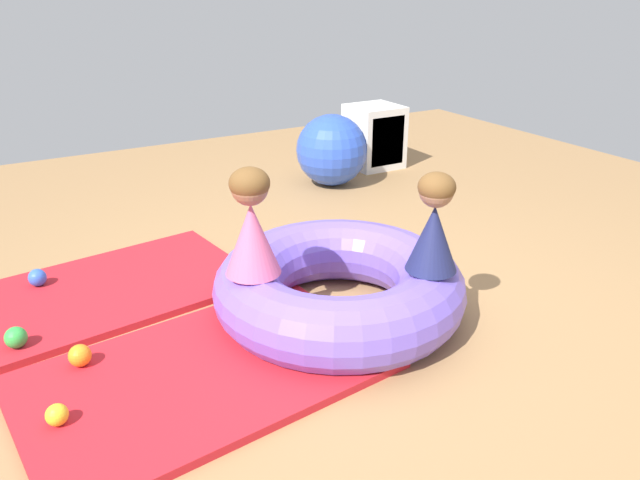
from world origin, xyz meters
The scene contains 13 objects.
ground_plane centered at (0.00, 0.00, 0.00)m, with size 8.00×8.00×0.00m, color #9E7549.
gym_mat_far_right centered at (-1.00, 0.90, 0.02)m, with size 1.54×0.93×0.04m, color red.
gym_mat_front centered at (-0.79, -0.11, 0.02)m, with size 1.56×0.97×0.04m, color red.
inflatable_cushion centered at (0.00, 0.04, 0.17)m, with size 1.28×1.28×0.35m, color #7056D1.
child_in_pink centered at (-0.45, 0.09, 0.60)m, with size 0.35×0.35×0.51m.
child_in_navy centered at (0.30, -0.31, 0.58)m, with size 0.29×0.29×0.48m.
play_ball_blue centered at (-1.31, 1.12, 0.09)m, with size 0.10×0.10×0.10m, color blue.
play_ball_orange centered at (-1.25, 0.19, 0.09)m, with size 0.10×0.10×0.10m, color orange.
play_ball_red centered at (-0.53, 0.03, 0.07)m, with size 0.06×0.06×0.06m, color red.
play_ball_yellow centered at (-1.41, -0.17, 0.08)m, with size 0.09×0.09×0.09m, color yellow.
play_ball_green centered at (-1.48, 0.49, 0.09)m, with size 0.10×0.10×0.10m, color green.
exercise_ball_large centered at (1.11, 1.96, 0.30)m, with size 0.59×0.59×0.59m, color blue.
storage_cube centered at (1.73, 2.21, 0.28)m, with size 0.44×0.44×0.56m.
Camera 1 is at (-1.49, -2.34, 1.64)m, focal length 34.76 mm.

